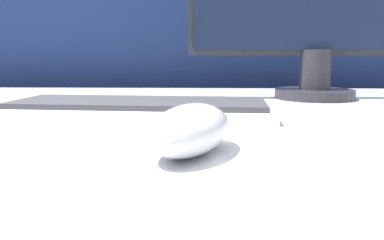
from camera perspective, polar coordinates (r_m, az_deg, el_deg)
The scene contains 3 objects.
partition_panel at distance 1.25m, azimuth -1.81°, elevation -5.29°, with size 5.00×0.03×1.06m.
computer_mouse_near at distance 0.35m, azimuth -0.19°, elevation -1.44°, with size 0.10×0.14×0.05m.
keyboard at distance 0.59m, azimuth -7.96°, elevation 1.82°, with size 0.42×0.18×0.02m.
Camera 1 is at (0.08, -0.58, 0.85)m, focal length 35.00 mm.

